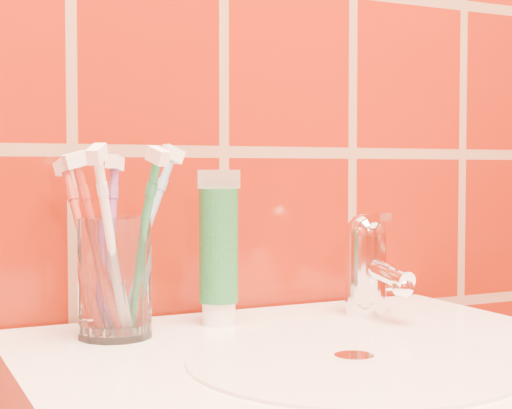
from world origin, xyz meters
TOP-DOWN VIEW (x-y plane):
  - glass_tumbler at (-0.16, 1.10)m, footprint 0.10×0.10m
  - toothpaste_tube at (-0.04, 1.12)m, footprint 0.05×0.04m
  - faucet at (0.14, 1.09)m, footprint 0.05×0.11m
  - toothbrush_0 at (-0.18, 1.07)m, footprint 0.14×0.15m
  - toothbrush_1 at (-0.18, 1.09)m, footprint 0.09×0.08m
  - toothbrush_2 at (-0.19, 1.13)m, footprint 0.10×0.17m
  - toothbrush_3 at (-0.13, 1.12)m, footprint 0.13×0.12m
  - toothbrush_4 at (-0.14, 1.08)m, footprint 0.09×0.14m
  - toothbrush_5 at (-0.16, 1.12)m, footprint 0.08×0.08m

SIDE VIEW (x-z plane):
  - glass_tumbler at x=-0.16m, z-range 0.85..0.97m
  - faucet at x=0.14m, z-range 0.85..0.97m
  - toothpaste_tube at x=-0.04m, z-range 0.84..1.01m
  - toothbrush_2 at x=-0.19m, z-range 0.84..1.04m
  - toothbrush_5 at x=-0.16m, z-range 0.84..1.04m
  - toothbrush_1 at x=-0.18m, z-range 0.85..1.04m
  - toothbrush_4 at x=-0.14m, z-range 0.84..1.05m
  - toothbrush_0 at x=-0.18m, z-range 0.84..1.05m
  - toothbrush_3 at x=-0.13m, z-range 0.85..1.05m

